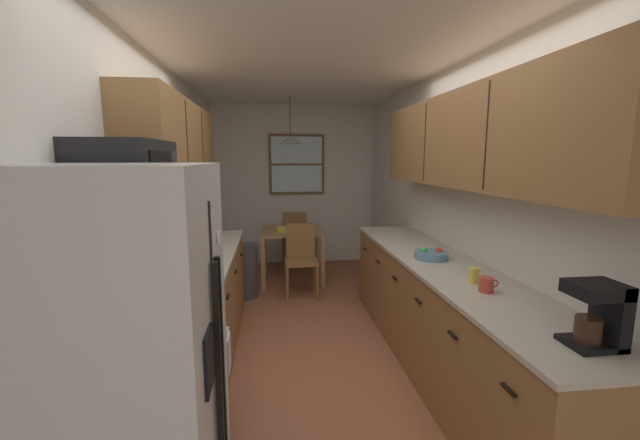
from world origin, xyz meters
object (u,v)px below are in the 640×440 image
object	(u,v)px
coffee_maker	(600,313)
table_serving_bowl	(283,229)
stove_range	(163,376)
mug_spare	(473,275)
trash_bin	(245,271)
fruit_bowl	(431,254)
mug_by_coffeemaker	(486,285)
refrigerator	(121,386)
dining_chair_far	(295,237)
dining_chair_near	(301,256)
storage_canister	(177,265)
dining_table	(291,238)
microwave_over_range	(127,170)

from	to	relation	value
coffee_maker	table_serving_bowl	distance (m)	4.07
stove_range	mug_spare	bearing A→B (deg)	5.25
trash_bin	mug_spare	distance (m)	3.00
fruit_bowl	mug_spare	bearing A→B (deg)	-87.42
mug_by_coffeemaker	mug_spare	world-z (taller)	mug_spare
refrigerator	trash_bin	xyz separation A→B (m)	(0.24, 3.31, -0.52)
dining_chair_far	table_serving_bowl	xyz separation A→B (m)	(-0.20, -0.72, 0.25)
dining_chair_near	mug_spare	xyz separation A→B (m)	(0.98, -2.40, 0.45)
stove_range	dining_chair_far	distance (m)	3.96
refrigerator	stove_range	world-z (taller)	refrigerator
refrigerator	fruit_bowl	xyz separation A→B (m)	(1.89, 1.54, 0.08)
trash_bin	coffee_maker	bearing A→B (deg)	-61.85
stove_range	trash_bin	world-z (taller)	stove_range
dining_chair_far	storage_canister	bearing A→B (deg)	-106.59
fruit_bowl	table_serving_bowl	size ratio (longest dim) A/B	1.34
trash_bin	fruit_bowl	world-z (taller)	fruit_bowl
dining_table	fruit_bowl	xyz separation A→B (m)	(1.04, -2.39, 0.33)
trash_bin	mug_by_coffeemaker	xyz separation A→B (m)	(1.67, -2.59, 0.61)
mug_by_coffeemaker	mug_spare	distance (m)	0.18
microwave_over_range	stove_range	bearing A→B (deg)	-0.03
refrigerator	table_serving_bowl	world-z (taller)	refrigerator
microwave_over_range	mug_by_coffeemaker	world-z (taller)	microwave_over_range
refrigerator	mug_by_coffeemaker	distance (m)	2.04
trash_bin	coffee_maker	xyz separation A→B (m)	(1.78, -3.32, 0.72)
refrigerator	mug_by_coffeemaker	bearing A→B (deg)	20.65
refrigerator	mug_spare	world-z (taller)	refrigerator
dining_chair_near	fruit_bowl	world-z (taller)	fruit_bowl
coffee_maker	mug_spare	distance (m)	0.92
storage_canister	mug_by_coffeemaker	size ratio (longest dim) A/B	1.58
dining_table	fruit_bowl	world-z (taller)	fruit_bowl
microwave_over_range	coffee_maker	size ratio (longest dim) A/B	2.16
microwave_over_range	mug_spare	world-z (taller)	microwave_over_range
microwave_over_range	dining_chair_near	size ratio (longest dim) A/B	0.70
dining_table	dining_chair_near	world-z (taller)	dining_chair_near
storage_canister	fruit_bowl	world-z (taller)	storage_canister
dining_table	mug_by_coffeemaker	distance (m)	3.40
mug_by_coffeemaker	stove_range	bearing A→B (deg)	179.97
microwave_over_range	table_serving_bowl	size ratio (longest dim) A/B	3.05
microwave_over_range	coffee_maker	world-z (taller)	microwave_over_range
dining_table	trash_bin	xyz separation A→B (m)	(-0.61, -0.62, -0.27)
dining_chair_near	mug_spare	size ratio (longest dim) A/B	8.15
stove_range	mug_by_coffeemaker	xyz separation A→B (m)	(1.96, -0.00, 0.48)
mug_by_coffeemaker	fruit_bowl	world-z (taller)	same
dining_chair_far	storage_canister	xyz separation A→B (m)	(-0.99, -3.34, 0.50)
refrigerator	dining_chair_near	size ratio (longest dim) A/B	1.89
dining_table	dining_chair_near	bearing A→B (deg)	-82.27
dining_chair_near	mug_spare	world-z (taller)	mug_spare
refrigerator	trash_bin	world-z (taller)	refrigerator
trash_bin	coffee_maker	size ratio (longest dim) A/B	2.31
fruit_bowl	stove_range	bearing A→B (deg)	-157.22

